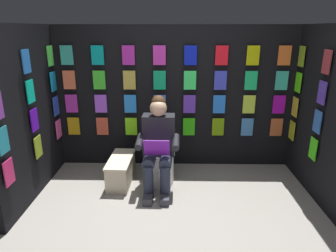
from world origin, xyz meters
The scene contains 7 objects.
ground_plane centered at (0.00, 0.00, 0.00)m, with size 30.00×30.00×0.00m, color gray.
display_wall_back centered at (0.00, -1.76, 1.01)m, with size 3.46×0.14×2.02m.
display_wall_left centered at (-1.73, -0.85, 1.01)m, with size 0.14×1.71×2.02m.
display_wall_right centered at (1.73, -0.85, 1.01)m, with size 0.14×1.71×2.02m.
toilet centered at (0.20, -1.20, 0.33)m, with size 0.41×0.56×0.77m.
person_reading centered at (0.20, -0.97, 0.60)m, with size 0.53×0.69×1.19m.
comic_longbox_near centered at (0.71, -1.11, 0.17)m, with size 0.32×0.70×0.35m.
Camera 1 is at (0.01, 2.53, 1.97)m, focal length 32.54 mm.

